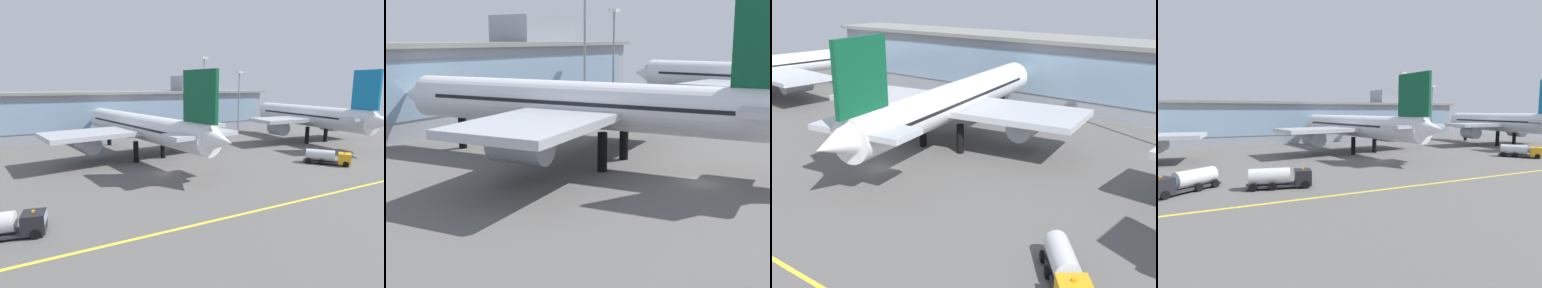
{
  "view_description": "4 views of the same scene",
  "coord_description": "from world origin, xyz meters",
  "views": [
    {
      "loc": [
        -22.25,
        -52.4,
        16.04
      ],
      "look_at": [
        8.3,
        4.61,
        4.06
      ],
      "focal_mm": 29.8,
      "sensor_mm": 36.0,
      "label": 1
    },
    {
      "loc": [
        -49.5,
        -19.24,
        14.61
      ],
      "look_at": [
        -4.19,
        12.48,
        3.36
      ],
      "focal_mm": 48.44,
      "sensor_mm": 36.0,
      "label": 2
    },
    {
      "loc": [
        47.04,
        -41.67,
        23.9
      ],
      "look_at": [
        9.81,
        6.48,
        3.82
      ],
      "focal_mm": 44.71,
      "sensor_mm": 36.0,
      "label": 3
    },
    {
      "loc": [
        -33.52,
        -57.77,
        10.82
      ],
      "look_at": [
        -5.38,
        4.77,
        3.44
      ],
      "focal_mm": 28.49,
      "sensor_mm": 36.0,
      "label": 4
    }
  ],
  "objects": [
    {
      "name": "airliner_near_right",
      "position": [
        1.05,
        14.8,
        6.8
      ],
      "size": [
        42.41,
        57.38,
        18.6
      ],
      "rotation": [
        0.0,
        0.0,
        1.73
      ],
      "color": "black",
      "rests_on": "ground"
    },
    {
      "name": "baggage_tug_near",
      "position": [
        32.73,
        -9.38,
        1.51
      ],
      "size": [
        7.49,
        8.61,
        2.9
      ],
      "rotation": [
        0.0,
        0.0,
        5.38
      ],
      "color": "black",
      "rests_on": "ground"
    },
    {
      "name": "ground_plane",
      "position": [
        0.0,
        0.0,
        0.0
      ],
      "size": [
        180.0,
        180.0,
        0.0
      ],
      "primitive_type": "plane",
      "color": "#5B5956"
    },
    {
      "name": "terminal_building",
      "position": [
        1.6,
        49.09,
        7.52
      ],
      "size": [
        119.47,
        14.0,
        19.26
      ],
      "color": "#9399A3",
      "rests_on": "ground"
    }
  ]
}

